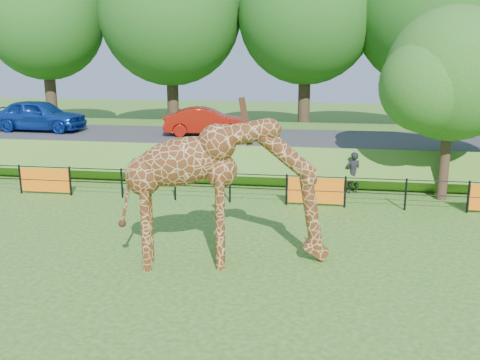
{
  "coord_description": "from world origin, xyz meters",
  "views": [
    {
      "loc": [
        3.17,
        -9.96,
        5.31
      ],
      "look_at": [
        1.09,
        3.33,
        2.0
      ],
      "focal_mm": 40.0,
      "sensor_mm": 36.0,
      "label": 1
    }
  ],
  "objects_px": {
    "giraffe": "(226,193)",
    "tree_east": "(455,79)",
    "car_blue": "(39,115)",
    "visitor": "(353,173)",
    "car_red": "(206,121)"
  },
  "relations": [
    {
      "from": "giraffe",
      "to": "tree_east",
      "type": "xyz_separation_m",
      "value": [
        6.72,
        7.1,
        2.42
      ]
    },
    {
      "from": "giraffe",
      "to": "car_blue",
      "type": "relative_size",
      "value": 1.16
    },
    {
      "from": "giraffe",
      "to": "visitor",
      "type": "xyz_separation_m",
      "value": [
        3.48,
        7.43,
        -1.07
      ]
    },
    {
      "from": "car_red",
      "to": "giraffe",
      "type": "bearing_deg",
      "value": -174.29
    },
    {
      "from": "giraffe",
      "to": "car_blue",
      "type": "distance_m",
      "value": 16.16
    },
    {
      "from": "car_red",
      "to": "car_blue",
      "type": "bearing_deg",
      "value": 80.77
    },
    {
      "from": "giraffe",
      "to": "car_blue",
      "type": "height_order",
      "value": "giraffe"
    },
    {
      "from": "tree_east",
      "to": "car_red",
      "type": "bearing_deg",
      "value": 155.69
    },
    {
      "from": "visitor",
      "to": "car_red",
      "type": "bearing_deg",
      "value": -52.04
    },
    {
      "from": "giraffe",
      "to": "car_red",
      "type": "distance_m",
      "value": 11.91
    },
    {
      "from": "giraffe",
      "to": "visitor",
      "type": "height_order",
      "value": "giraffe"
    },
    {
      "from": "car_blue",
      "to": "car_red",
      "type": "height_order",
      "value": "car_blue"
    },
    {
      "from": "giraffe",
      "to": "car_red",
      "type": "xyz_separation_m",
      "value": [
        -3.04,
        11.51,
        0.19
      ]
    },
    {
      "from": "car_blue",
      "to": "visitor",
      "type": "relative_size",
      "value": 2.83
    },
    {
      "from": "car_blue",
      "to": "tree_east",
      "type": "xyz_separation_m",
      "value": [
        18.04,
        -4.43,
        2.1
      ]
    }
  ]
}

